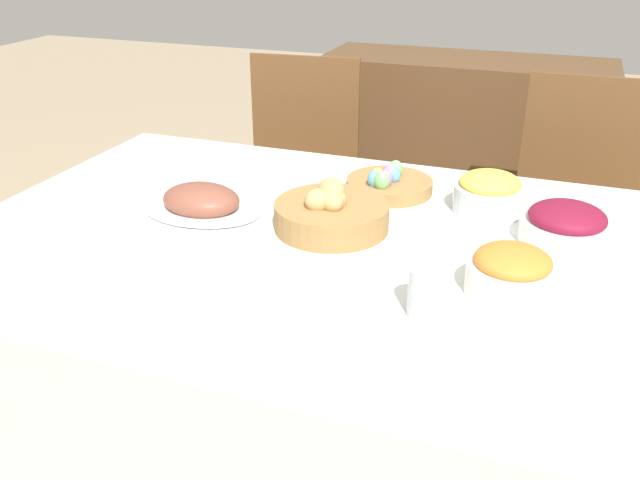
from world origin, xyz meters
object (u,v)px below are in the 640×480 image
at_px(carrot_bowl, 511,272).
at_px(drinking_cup, 427,292).
at_px(ham_platter, 201,202).
at_px(egg_basket, 388,184).
at_px(chair_far_left, 297,180).
at_px(beet_salad_bowl, 566,225).
at_px(dinner_plate, 278,336).
at_px(spoon, 374,358).
at_px(pineapple_bowl, 489,193).
at_px(chair_far_right, 576,217).
at_px(fork, 204,322).
at_px(knife, 357,354).
at_px(sideboard, 459,156).
at_px(bread_basket, 330,212).
at_px(butter_dish, 182,259).

bearing_deg(carrot_bowl, drinking_cup, -135.26).
bearing_deg(ham_platter, egg_basket, 35.23).
bearing_deg(chair_far_left, carrot_bowl, -55.05).
distance_m(beet_salad_bowl, drinking_cup, 0.47).
height_order(dinner_plate, spoon, dinner_plate).
xyz_separation_m(pineapple_bowl, drinking_cup, (-0.04, -0.54, -0.00)).
bearing_deg(drinking_cup, egg_basket, 111.32).
relative_size(chair_far_left, beet_salad_bowl, 4.69).
bearing_deg(spoon, chair_far_right, 72.76).
distance_m(fork, knife, 0.29).
height_order(sideboard, pineapple_bowl, sideboard).
distance_m(bread_basket, drinking_cup, 0.42).
relative_size(chair_far_right, carrot_bowl, 5.39).
xyz_separation_m(carrot_bowl, butter_dish, (-0.66, -0.12, -0.03)).
height_order(sideboard, ham_platter, sideboard).
height_order(spoon, drinking_cup, drinking_cup).
relative_size(knife, spoon, 1.00).
height_order(ham_platter, knife, ham_platter).
bearing_deg(chair_far_right, ham_platter, -136.21).
height_order(chair_far_left, sideboard, chair_far_left).
bearing_deg(drinking_cup, chair_far_right, 76.61).
xyz_separation_m(chair_far_left, chair_far_right, (1.00, 0.00, 0.00)).
xyz_separation_m(beet_salad_bowl, carrot_bowl, (-0.09, -0.27, 0.00)).
bearing_deg(egg_basket, butter_dish, -118.45).
bearing_deg(chair_far_left, bread_basket, -68.37).
distance_m(bread_basket, butter_dish, 0.37).
height_order(beet_salad_bowl, carrot_bowl, carrot_bowl).
bearing_deg(dinner_plate, fork, 180.00).
xyz_separation_m(carrot_bowl, fork, (-0.51, -0.30, -0.04)).
height_order(ham_platter, drinking_cup, drinking_cup).
bearing_deg(sideboard, knife, -85.98).
distance_m(egg_basket, ham_platter, 0.50).
bearing_deg(beet_salad_bowl, ham_platter, -171.89).
bearing_deg(chair_far_left, ham_platter, -88.73).
distance_m(pineapple_bowl, knife, 0.72).
xyz_separation_m(egg_basket, drinking_cup, (0.22, -0.57, 0.02)).
relative_size(beet_salad_bowl, dinner_plate, 0.83).
distance_m(bread_basket, knife, 0.52).
distance_m(chair_far_left, carrot_bowl, 1.37).
relative_size(egg_basket, fork, 1.26).
bearing_deg(chair_far_right, dinner_plate, -111.00).
bearing_deg(chair_far_left, dinner_plate, -74.53).
height_order(spoon, butter_dish, butter_dish).
distance_m(bread_basket, beet_salad_bowl, 0.53).
relative_size(beet_salad_bowl, carrot_bowl, 1.15).
bearing_deg(fork, pineapple_bowl, 62.81).
distance_m(chair_far_right, pineapple_bowl, 0.73).
bearing_deg(fork, spoon, 3.39).
bearing_deg(dinner_plate, pineapple_bowl, 69.03).
bearing_deg(beet_salad_bowl, drinking_cup, -119.24).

